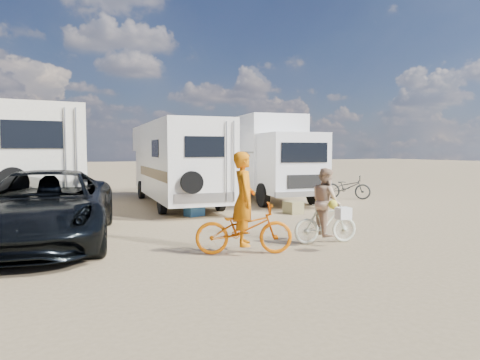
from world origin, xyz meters
name	(u,v)px	position (x,y,z in m)	size (l,w,h in m)	color
ground	(258,237)	(0.00, 0.00, 0.00)	(140.00, 140.00, 0.00)	#957C58
rv_main	(176,164)	(-0.11, 6.98, 1.55)	(2.22, 8.05, 3.09)	white
rv_left	(27,163)	(-5.27, 6.72, 1.67)	(2.58, 7.78, 3.34)	white
box_truck	(270,158)	(3.77, 6.61, 1.75)	(2.33, 6.25, 3.50)	white
dark_suv	(46,207)	(-4.65, 1.29, 0.82)	(2.71, 5.87, 1.63)	black
bike_man	(244,229)	(-0.99, -1.39, 0.51)	(0.68, 1.95, 1.03)	#CC5B02
bike_woman	(326,223)	(1.09, -1.22, 0.45)	(0.42, 1.48, 0.89)	silver
rider_man	(244,208)	(-0.99, -1.39, 0.94)	(0.69, 0.45, 1.88)	#D36A09
rider_woman	(326,210)	(1.09, -1.22, 0.76)	(0.74, 0.58, 1.52)	tan
bike_parked	(347,187)	(7.05, 5.75, 0.51)	(0.67, 1.93, 1.01)	#262826
cooler	(194,209)	(-0.40, 3.79, 0.22)	(0.56, 0.41, 0.45)	#265997
crate	(293,207)	(2.76, 3.01, 0.20)	(0.51, 0.51, 0.40)	olive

